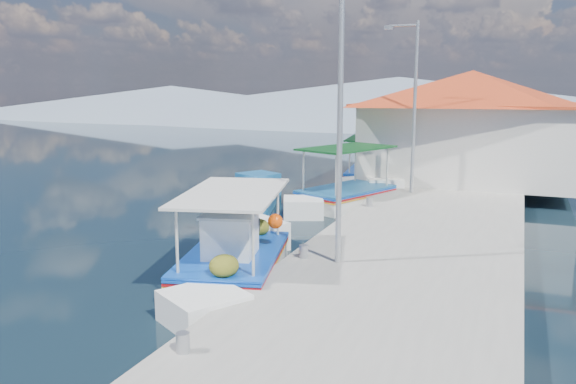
% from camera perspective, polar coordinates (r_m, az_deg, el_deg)
% --- Properties ---
extents(ground, '(160.00, 160.00, 0.00)m').
position_cam_1_polar(ground, '(13.35, -17.30, -8.85)').
color(ground, black).
rests_on(ground, ground).
extents(quay, '(5.00, 44.00, 0.50)m').
position_cam_1_polar(quay, '(16.34, 13.46, -4.19)').
color(quay, '#9C9A92').
rests_on(quay, ground).
extents(bollards, '(0.20, 17.20, 0.30)m').
position_cam_1_polar(bollards, '(15.96, 5.64, -2.81)').
color(bollards, '#A5A8AD').
rests_on(bollards, quay).
extents(main_caique, '(3.07, 6.62, 2.25)m').
position_cam_1_polar(main_caique, '(13.12, -5.19, -6.76)').
color(main_caique, white).
rests_on(main_caique, ground).
extents(caique_green_canopy, '(3.48, 5.90, 2.39)m').
position_cam_1_polar(caique_green_canopy, '(20.89, 5.73, -0.45)').
color(caique_green_canopy, white).
rests_on(caique_green_canopy, ground).
extents(caique_blue_hull, '(3.06, 6.13, 1.14)m').
position_cam_1_polar(caique_blue_hull, '(20.79, -3.75, -0.61)').
color(caique_blue_hull, '#165287').
rests_on(caique_blue_hull, ground).
extents(caique_far, '(2.42, 6.45, 2.28)m').
position_cam_1_polar(caique_far, '(25.97, 8.23, 1.80)').
color(caique_far, white).
rests_on(caique_far, ground).
extents(harbor_building, '(10.49, 10.49, 4.40)m').
position_cam_1_polar(harbor_building, '(24.79, 17.59, 6.48)').
color(harbor_building, silver).
rests_on(harbor_building, quay).
extents(lamp_post_near, '(1.21, 0.14, 6.00)m').
position_cam_1_polar(lamp_post_near, '(12.22, 4.77, 8.29)').
color(lamp_post_near, '#A5A8AD').
rests_on(lamp_post_near, quay).
extents(lamp_post_far, '(1.21, 0.14, 6.00)m').
position_cam_1_polar(lamp_post_far, '(20.98, 12.19, 9.03)').
color(lamp_post_far, '#A5A8AD').
rests_on(lamp_post_far, quay).
extents(mountain_ridge, '(171.40, 96.00, 5.50)m').
position_cam_1_polar(mountain_ridge, '(65.72, 20.80, 7.89)').
color(mountain_ridge, slate).
rests_on(mountain_ridge, ground).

